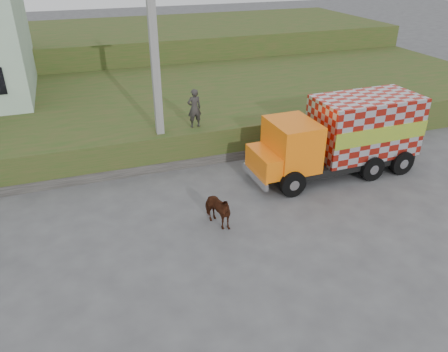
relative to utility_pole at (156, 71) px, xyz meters
name	(u,v)px	position (x,y,z in m)	size (l,w,h in m)	color
ground	(219,216)	(1.00, -4.60, -4.08)	(120.00, 120.00, 0.00)	#474749
embankment	(158,107)	(1.00, 5.40, -3.33)	(40.00, 12.00, 1.50)	#2A4D19
embankment_far	(124,49)	(1.00, 17.40, -2.58)	(40.00, 12.00, 3.00)	#2A4D19
retaining_strip	(141,169)	(-1.00, -0.40, -3.88)	(16.00, 0.50, 0.40)	#595651
utility_pole	(156,71)	(0.00, 0.00, 0.00)	(1.20, 0.30, 8.00)	gray
cargo_truck	(344,136)	(6.84, -3.03, -2.47)	(7.04, 2.57, 3.12)	black
cow	(216,210)	(0.72, -5.09, -3.46)	(0.66, 1.45, 1.22)	#34100D
pedestrian	(194,108)	(1.55, 0.20, -1.75)	(0.60, 0.40, 1.65)	#2F2D29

